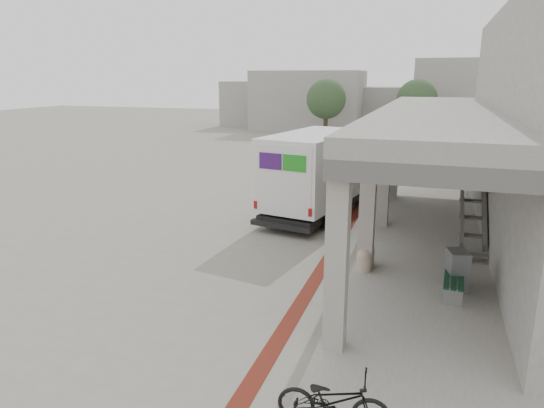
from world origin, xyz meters
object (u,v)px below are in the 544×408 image
(bench, at_px, (454,277))
(fedex_truck, at_px, (324,169))
(utility_cabinet, at_px, (457,270))
(bicycle_black, at_px, (333,400))

(bench, bearing_deg, fedex_truck, 128.32)
(bench, bearing_deg, utility_cabinet, 57.46)
(utility_cabinet, xyz_separation_m, bicycle_black, (-1.80, -5.43, -0.06))
(fedex_truck, distance_m, utility_cabinet, 7.75)
(utility_cabinet, relative_size, bicycle_black, 0.60)
(fedex_truck, relative_size, bicycle_black, 4.63)
(fedex_truck, xyz_separation_m, bicycle_black, (2.76, -11.61, -1.08))
(utility_cabinet, height_order, bicycle_black, utility_cabinet)
(bench, bearing_deg, bicycle_black, -105.55)
(bench, xyz_separation_m, bicycle_black, (-1.75, -5.35, 0.09))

